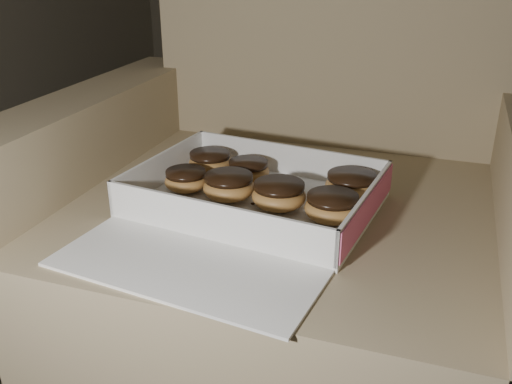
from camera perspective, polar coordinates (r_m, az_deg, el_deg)
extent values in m
cube|color=tan|center=(1.19, 2.96, -10.47)|extent=(0.80, 0.80, 0.46)
cube|color=tan|center=(1.34, 8.01, 17.31)|extent=(0.80, 0.15, 0.57)
cube|color=tan|center=(1.31, -15.40, -3.85)|extent=(0.13, 0.80, 0.62)
cube|color=white|center=(1.02, 0.00, -1.23)|extent=(0.44, 0.35, 0.01)
cube|color=white|center=(1.13, 3.29, 3.25)|extent=(0.40, 0.05, 0.06)
cube|color=white|center=(0.89, -4.20, -2.92)|extent=(0.40, 0.05, 0.06)
cube|color=white|center=(1.10, -9.41, 2.34)|extent=(0.04, 0.30, 0.06)
cube|color=white|center=(0.94, 10.98, -1.58)|extent=(0.04, 0.30, 0.06)
cube|color=#E75D8E|center=(0.94, 11.25, -1.63)|extent=(0.04, 0.30, 0.05)
cube|color=white|center=(0.84, -7.10, -7.53)|extent=(0.42, 0.22, 0.01)
ellipsoid|color=#CA8246|center=(0.95, 7.63, -1.64)|extent=(0.09, 0.09, 0.04)
cylinder|color=black|center=(0.94, 7.70, -0.58)|extent=(0.09, 0.09, 0.01)
ellipsoid|color=#CA8246|center=(1.10, -0.76, 2.05)|extent=(0.08, 0.08, 0.04)
cylinder|color=black|center=(1.09, -0.77, 2.88)|extent=(0.08, 0.08, 0.01)
ellipsoid|color=#CA8246|center=(1.07, -7.01, 1.09)|extent=(0.08, 0.08, 0.04)
cylinder|color=black|center=(1.06, -7.06, 1.92)|extent=(0.07, 0.07, 0.01)
ellipsoid|color=#CA8246|center=(0.99, 2.31, -0.42)|extent=(0.09, 0.09, 0.05)
cylinder|color=black|center=(0.98, 2.33, 0.64)|extent=(0.09, 0.09, 0.01)
ellipsoid|color=#CA8246|center=(1.14, -4.61, 2.89)|extent=(0.09, 0.09, 0.04)
cylinder|color=black|center=(1.14, -4.64, 3.74)|extent=(0.08, 0.08, 0.01)
ellipsoid|color=#CA8246|center=(1.04, 9.51, 0.52)|extent=(0.10, 0.10, 0.05)
cylinder|color=black|center=(1.03, 9.59, 1.54)|extent=(0.09, 0.09, 0.01)
ellipsoid|color=#CA8246|center=(1.02, -2.73, 0.46)|extent=(0.09, 0.09, 0.04)
cylinder|color=black|center=(1.02, -2.75, 1.47)|extent=(0.09, 0.09, 0.01)
ellipsoid|color=black|center=(1.01, -0.34, -1.17)|extent=(0.01, 0.01, 0.00)
ellipsoid|color=black|center=(0.99, -10.70, -2.11)|extent=(0.01, 0.01, 0.00)
ellipsoid|color=black|center=(0.99, -6.49, -1.95)|extent=(0.01, 0.01, 0.00)
ellipsoid|color=black|center=(0.99, -10.47, -2.18)|extent=(0.01, 0.01, 0.00)
ellipsoid|color=black|center=(1.07, -10.11, 0.04)|extent=(0.01, 0.01, 0.00)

